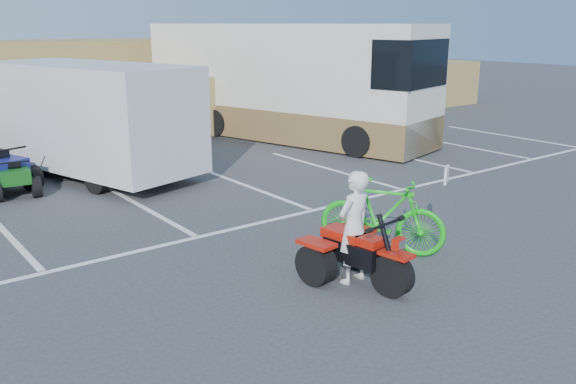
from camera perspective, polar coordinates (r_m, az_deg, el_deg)
ground at (r=9.25m, az=-1.14°, el=-8.28°), size 100.00×100.00×0.00m
parking_stripes at (r=12.93m, az=-8.69°, el=-1.43°), size 28.00×5.16×0.01m
grass_embankment at (r=22.99m, az=-24.81°, el=8.35°), size 40.00×8.50×3.10m
red_trike_atv at (r=9.20m, az=6.75°, el=-8.53°), size 1.44×1.80×1.07m
rider at (r=8.98m, az=6.17°, el=-3.30°), size 0.67×0.49×1.70m
green_dirt_bike at (r=10.29m, az=8.77°, el=-2.14°), size 1.61×2.15×1.29m
cargo_trailer at (r=15.98m, az=-18.07°, el=6.76°), size 3.94×6.39×2.79m
rv_motorhome at (r=20.48m, az=-0.25°, el=9.52°), size 5.20×10.50×3.66m
quad_atv_blue at (r=15.50m, az=-25.37°, el=0.06°), size 1.72×1.98×1.09m
quad_atv_green at (r=15.05m, az=-24.09°, el=-0.23°), size 1.17×1.46×0.87m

